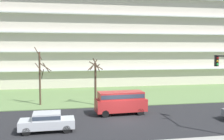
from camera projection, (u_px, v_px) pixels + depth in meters
ground at (124, 121)px, 24.65m from camera, size 160.00×160.00×0.00m
grass_lawn_strip at (102, 95)px, 38.36m from camera, size 80.00×16.00×0.08m
apartment_building at (91, 35)px, 52.03m from camera, size 54.93×14.35×19.13m
tree_far_left at (40, 76)px, 31.16m from camera, size 1.94×1.89×6.98m
tree_left at (95, 80)px, 31.29m from camera, size 1.73×1.80×5.70m
sedan_silver_near_left at (47, 121)px, 21.35m from camera, size 4.43×1.88×1.57m
van_red_center_left at (121, 101)px, 27.04m from camera, size 5.30×2.27×2.36m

